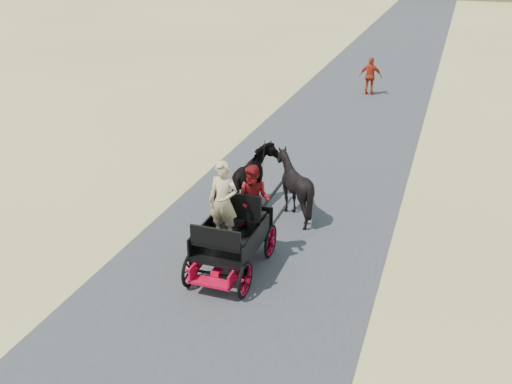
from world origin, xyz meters
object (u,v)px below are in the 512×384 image
(horse_left, at_px, (254,180))
(horse_right, at_px, (294,186))
(carriage, at_px, (232,255))
(pedestrian, at_px, (370,76))

(horse_left, height_order, horse_right, horse_right)
(carriage, bearing_deg, horse_right, 79.61)
(carriage, relative_size, pedestrian, 1.39)
(carriage, height_order, pedestrian, pedestrian)
(horse_left, xyz_separation_m, horse_right, (1.10, 0.00, 0.00))
(horse_left, distance_m, pedestrian, 13.02)
(horse_left, distance_m, horse_right, 1.10)
(horse_left, xyz_separation_m, pedestrian, (1.04, 12.97, 0.02))
(horse_right, xyz_separation_m, pedestrian, (-0.06, 12.97, 0.01))
(pedestrian, bearing_deg, carriage, 86.75)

